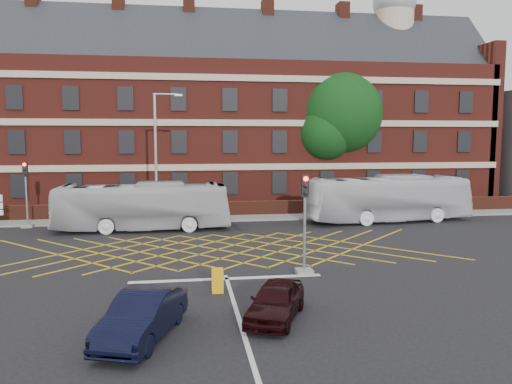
{
  "coord_description": "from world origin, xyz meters",
  "views": [
    {
      "loc": [
        -1.71,
        -23.67,
        5.86
      ],
      "look_at": [
        1.97,
        1.5,
        3.06
      ],
      "focal_mm": 35.0,
      "sensor_mm": 36.0,
      "label": 1
    }
  ],
  "objects": [
    {
      "name": "centre_line",
      "position": [
        0.0,
        -10.0,
        0.01
      ],
      "size": [
        0.15,
        14.0,
        0.02
      ],
      "primitive_type": "cube",
      "color": "silver",
      "rests_on": "ground"
    },
    {
      "name": "deciduous_tree",
      "position": [
        11.41,
        17.46,
        7.34
      ],
      "size": [
        7.49,
        7.19,
        11.45
      ],
      "color": "black",
      "rests_on": "ground"
    },
    {
      "name": "box_junction_hatching",
      "position": [
        0.0,
        2.0,
        0.01
      ],
      "size": [
        8.22,
        8.22,
        0.02
      ],
      "primitive_type": "cube",
      "rotation": [
        0.0,
        0.0,
        0.79
      ],
      "color": "#CC990C",
      "rests_on": "ground"
    },
    {
      "name": "utility_cabinet",
      "position": [
        -0.49,
        -5.26,
        0.46
      ],
      "size": [
        0.43,
        0.37,
        0.92
      ],
      "primitive_type": "cube",
      "color": "#EAAB0D",
      "rests_on": "ground"
    },
    {
      "name": "street_lamp",
      "position": [
        -3.38,
        9.06,
        2.95
      ],
      "size": [
        2.25,
        1.0,
        8.65
      ],
      "color": "slate",
      "rests_on": "ground"
    },
    {
      "name": "car_navy",
      "position": [
        -2.96,
        -9.29,
        0.68
      ],
      "size": [
        2.68,
        4.4,
        1.37
      ],
      "primitive_type": "imported",
      "rotation": [
        0.0,
        0.0,
        -0.32
      ],
      "color": "black",
      "rests_on": "ground"
    },
    {
      "name": "traffic_light_far",
      "position": [
        -11.83,
        10.32,
        1.76
      ],
      "size": [
        0.7,
        0.7,
        4.27
      ],
      "color": "slate",
      "rests_on": "ground"
    },
    {
      "name": "victorian_building",
      "position": [
        0.25,
        22.0,
        7.84
      ],
      "size": [
        51.0,
        12.17,
        20.4
      ],
      "color": "maroon",
      "rests_on": "ground"
    },
    {
      "name": "stop_line",
      "position": [
        0.0,
        -3.5,
        0.01
      ],
      "size": [
        8.0,
        0.3,
        0.02
      ],
      "primitive_type": "cube",
      "color": "silver",
      "rests_on": "ground"
    },
    {
      "name": "bus_left",
      "position": [
        -4.27,
        8.18,
        1.52
      ],
      "size": [
        10.93,
        2.59,
        3.04
      ],
      "primitive_type": "imported",
      "rotation": [
        0.0,
        0.0,
        1.57
      ],
      "color": "silver",
      "rests_on": "ground"
    },
    {
      "name": "car_maroon",
      "position": [
        1.18,
        -8.32,
        0.61
      ],
      "size": [
        2.77,
        3.83,
        1.21
      ],
      "primitive_type": "imported",
      "rotation": [
        0.0,
        0.0,
        -0.43
      ],
      "color": "black",
      "rests_on": "ground"
    },
    {
      "name": "bus_right",
      "position": [
        12.39,
        9.06,
        1.62
      ],
      "size": [
        11.86,
        3.9,
        3.24
      ],
      "primitive_type": "imported",
      "rotation": [
        0.0,
        0.0,
        1.67
      ],
      "color": "silver",
      "rests_on": "ground"
    },
    {
      "name": "ground",
      "position": [
        0.0,
        0.0,
        0.0
      ],
      "size": [
        120.0,
        120.0,
        0.0
      ],
      "primitive_type": "plane",
      "color": "black",
      "rests_on": "ground"
    },
    {
      "name": "boundary_wall",
      "position": [
        0.0,
        13.0,
        0.55
      ],
      "size": [
        56.0,
        0.5,
        1.1
      ],
      "primitive_type": "cube",
      "color": "#512115",
      "rests_on": "ground"
    },
    {
      "name": "far_pavement",
      "position": [
        0.0,
        12.0,
        0.06
      ],
      "size": [
        60.0,
        3.0,
        0.12
      ],
      "primitive_type": "cube",
      "color": "slate",
      "rests_on": "ground"
    },
    {
      "name": "traffic_light_near",
      "position": [
        3.39,
        -3.19,
        1.76
      ],
      "size": [
        0.7,
        0.7,
        4.27
      ],
      "color": "slate",
      "rests_on": "ground"
    }
  ]
}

